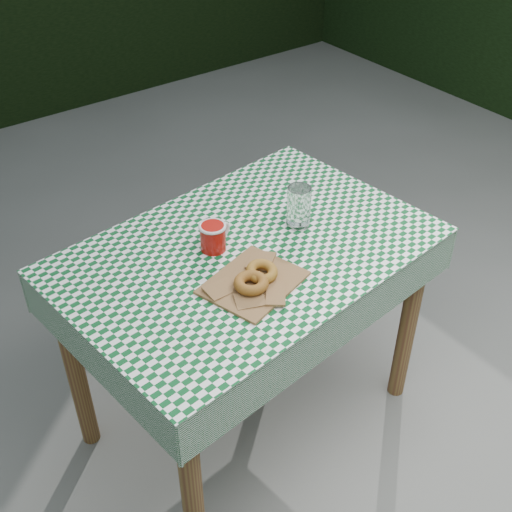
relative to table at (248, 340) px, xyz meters
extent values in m
plane|color=#595A54|center=(0.02, 0.00, -0.38)|extent=(60.00, 60.00, 0.00)
cube|color=brown|center=(0.00, 0.00, 0.00)|extent=(1.16, 0.84, 0.75)
cube|color=#0B471E|center=(0.00, 0.00, 0.38)|extent=(1.18, 0.86, 0.01)
cube|color=brown|center=(-0.08, -0.14, 0.39)|extent=(0.31, 0.28, 0.01)
torus|color=brown|center=(-0.11, -0.16, 0.41)|extent=(0.13, 0.13, 0.03)
torus|color=#92621E|center=(-0.05, -0.14, 0.41)|extent=(0.09, 0.09, 0.03)
cylinder|color=white|center=(0.20, 0.01, 0.45)|extent=(0.10, 0.10, 0.13)
camera|label=1|loc=(-0.90, -1.25, 1.53)|focal=45.35mm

